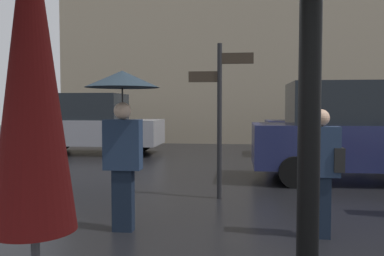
# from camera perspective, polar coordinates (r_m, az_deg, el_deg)

# --- Properties ---
(folded_patio_umbrella_near) EXTENTS (0.49, 0.49, 2.41)m
(folded_patio_umbrella_near) POSITION_cam_1_polar(r_m,az_deg,el_deg) (1.75, -21.78, 4.48)
(folded_patio_umbrella_near) COLOR black
(folded_patio_umbrella_near) RESTS_ON ground
(pedestrian_with_umbrella) EXTENTS (0.92, 0.92, 1.99)m
(pedestrian_with_umbrella) POSITION_cam_1_polar(r_m,az_deg,el_deg) (5.01, -9.86, 2.78)
(pedestrian_with_umbrella) COLOR black
(pedestrian_with_umbrella) RESTS_ON ground
(pedestrian_with_bag) EXTENTS (0.47, 0.24, 1.52)m
(pedestrian_with_bag) POSITION_cam_1_polar(r_m,az_deg,el_deg) (4.96, 17.94, -5.05)
(pedestrian_with_bag) COLOR black
(pedestrian_with_bag) RESTS_ON ground
(parked_car_left) EXTENTS (4.35, 1.96, 2.06)m
(parked_car_left) POSITION_cam_1_polar(r_m,az_deg,el_deg) (9.02, 22.16, -0.58)
(parked_car_left) COLOR #1E234C
(parked_car_left) RESTS_ON ground
(parked_car_right) EXTENTS (4.58, 2.05, 1.99)m
(parked_car_right) POSITION_cam_1_polar(r_m,az_deg,el_deg) (13.76, -14.34, 0.60)
(parked_car_right) COLOR gray
(parked_car_right) RESTS_ON ground
(parked_car_distant) EXTENTS (4.06, 1.99, 1.92)m
(parked_car_distant) POSITION_cam_1_polar(r_m,az_deg,el_deg) (13.49, 18.87, 0.32)
(parked_car_distant) COLOR #1E234C
(parked_car_distant) RESTS_ON ground
(street_signpost) EXTENTS (1.08, 0.08, 2.60)m
(street_signpost) POSITION_cam_1_polar(r_m,az_deg,el_deg) (6.73, 3.98, 3.36)
(street_signpost) COLOR black
(street_signpost) RESTS_ON ground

